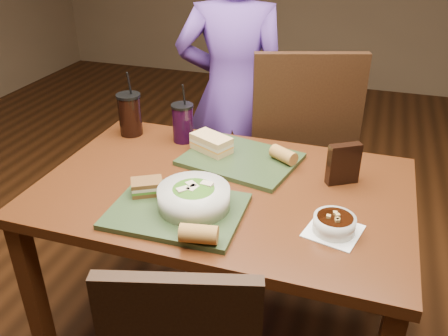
{
  "coord_description": "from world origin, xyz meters",
  "views": [
    {
      "loc": [
        0.45,
        -1.38,
        1.61
      ],
      "look_at": [
        0.0,
        0.0,
        0.82
      ],
      "focal_mm": 38.0,
      "sensor_mm": 36.0,
      "label": 1
    }
  ],
  "objects_px": {
    "tray_near": "(177,211)",
    "salad_bowl": "(194,196)",
    "baguette_near": "(199,234)",
    "cup_cola": "(130,114)",
    "chair_far": "(307,148)",
    "chip_bag": "(343,164)",
    "sandwich_far": "(211,143)",
    "dining_table": "(224,207)",
    "sandwich_near": "(147,187)",
    "baguette_far": "(283,155)",
    "diner": "(232,96)",
    "soup_bowl": "(334,224)",
    "tray_far": "(241,159)",
    "cup_berry": "(183,123)"
  },
  "relations": [
    {
      "from": "tray_near",
      "to": "tray_far",
      "type": "height_order",
      "value": "same"
    },
    {
      "from": "chair_far",
      "to": "baguette_near",
      "type": "height_order",
      "value": "chair_far"
    },
    {
      "from": "baguette_near",
      "to": "cup_cola",
      "type": "relative_size",
      "value": 0.39
    },
    {
      "from": "baguette_far",
      "to": "cup_berry",
      "type": "distance_m",
      "value": 0.46
    },
    {
      "from": "chair_far",
      "to": "tray_far",
      "type": "bearing_deg",
      "value": -111.83
    },
    {
      "from": "tray_far",
      "to": "baguette_far",
      "type": "relative_size",
      "value": 4.0
    },
    {
      "from": "chip_bag",
      "to": "diner",
      "type": "bearing_deg",
      "value": 100.83
    },
    {
      "from": "tray_near",
      "to": "sandwich_near",
      "type": "distance_m",
      "value": 0.15
    },
    {
      "from": "salad_bowl",
      "to": "sandwich_far",
      "type": "bearing_deg",
      "value": 101.66
    },
    {
      "from": "baguette_far",
      "to": "chair_far",
      "type": "bearing_deg",
      "value": 86.38
    },
    {
      "from": "baguette_near",
      "to": "baguette_far",
      "type": "height_order",
      "value": "baguette_near"
    },
    {
      "from": "chair_far",
      "to": "tray_far",
      "type": "relative_size",
      "value": 2.62
    },
    {
      "from": "tray_near",
      "to": "salad_bowl",
      "type": "xyz_separation_m",
      "value": [
        0.05,
        0.03,
        0.05
      ]
    },
    {
      "from": "dining_table",
      "to": "chair_far",
      "type": "distance_m",
      "value": 0.71
    },
    {
      "from": "sandwich_far",
      "to": "cup_cola",
      "type": "distance_m",
      "value": 0.41
    },
    {
      "from": "sandwich_near",
      "to": "baguette_near",
      "type": "height_order",
      "value": "baguette_near"
    },
    {
      "from": "salad_bowl",
      "to": "chip_bag",
      "type": "bearing_deg",
      "value": 37.85
    },
    {
      "from": "tray_far",
      "to": "baguette_near",
      "type": "height_order",
      "value": "baguette_near"
    },
    {
      "from": "tray_near",
      "to": "tray_far",
      "type": "xyz_separation_m",
      "value": [
        0.09,
        0.41,
        0.0
      ]
    },
    {
      "from": "diner",
      "to": "cup_berry",
      "type": "distance_m",
      "value": 0.52
    },
    {
      "from": "salad_bowl",
      "to": "chip_bag",
      "type": "height_order",
      "value": "chip_bag"
    },
    {
      "from": "tray_far",
      "to": "diner",
      "type": "bearing_deg",
      "value": 110.03
    },
    {
      "from": "tray_far",
      "to": "salad_bowl",
      "type": "distance_m",
      "value": 0.39
    },
    {
      "from": "chair_far",
      "to": "tray_near",
      "type": "xyz_separation_m",
      "value": [
        -0.29,
        -0.89,
        0.15
      ]
    },
    {
      "from": "sandwich_far",
      "to": "chair_far",
      "type": "bearing_deg",
      "value": 55.19
    },
    {
      "from": "chair_far",
      "to": "soup_bowl",
      "type": "distance_m",
      "value": 0.88
    },
    {
      "from": "baguette_far",
      "to": "soup_bowl",
      "type": "bearing_deg",
      "value": -57.86
    },
    {
      "from": "chair_far",
      "to": "baguette_far",
      "type": "xyz_separation_m",
      "value": [
        -0.03,
        -0.46,
        0.18
      ]
    },
    {
      "from": "chair_far",
      "to": "chip_bag",
      "type": "distance_m",
      "value": 0.6
    },
    {
      "from": "dining_table",
      "to": "chair_far",
      "type": "height_order",
      "value": "chair_far"
    },
    {
      "from": "soup_bowl",
      "to": "sandwich_far",
      "type": "xyz_separation_m",
      "value": [
        -0.53,
        0.38,
        0.02
      ]
    },
    {
      "from": "cup_cola",
      "to": "chair_far",
      "type": "bearing_deg",
      "value": 28.0
    },
    {
      "from": "sandwich_far",
      "to": "chip_bag",
      "type": "xyz_separation_m",
      "value": [
        0.52,
        -0.07,
        0.03
      ]
    },
    {
      "from": "dining_table",
      "to": "sandwich_near",
      "type": "xyz_separation_m",
      "value": [
        -0.22,
        -0.16,
        0.13
      ]
    },
    {
      "from": "tray_near",
      "to": "chip_bag",
      "type": "distance_m",
      "value": 0.61
    },
    {
      "from": "diner",
      "to": "baguette_far",
      "type": "distance_m",
      "value": 0.71
    },
    {
      "from": "diner",
      "to": "soup_bowl",
      "type": "relative_size",
      "value": 8.34
    },
    {
      "from": "dining_table",
      "to": "tray_far",
      "type": "distance_m",
      "value": 0.22
    },
    {
      "from": "cup_cola",
      "to": "cup_berry",
      "type": "bearing_deg",
      "value": 1.47
    },
    {
      "from": "diner",
      "to": "tray_near",
      "type": "bearing_deg",
      "value": 83.1
    },
    {
      "from": "tray_far",
      "to": "cup_berry",
      "type": "xyz_separation_m",
      "value": [
        -0.28,
        0.11,
        0.07
      ]
    },
    {
      "from": "tray_near",
      "to": "baguette_near",
      "type": "bearing_deg",
      "value": -47.24
    },
    {
      "from": "chair_far",
      "to": "baguette_far",
      "type": "height_order",
      "value": "chair_far"
    },
    {
      "from": "chip_bag",
      "to": "baguette_far",
      "type": "bearing_deg",
      "value": 132.12
    },
    {
      "from": "salad_bowl",
      "to": "sandwich_near",
      "type": "xyz_separation_m",
      "value": [
        -0.18,
        0.03,
        -0.01
      ]
    },
    {
      "from": "tray_far",
      "to": "cup_berry",
      "type": "bearing_deg",
      "value": 159.53
    },
    {
      "from": "dining_table",
      "to": "sandwich_near",
      "type": "height_order",
      "value": "sandwich_near"
    },
    {
      "from": "chair_far",
      "to": "chip_bag",
      "type": "xyz_separation_m",
      "value": [
        0.2,
        -0.53,
        0.21
      ]
    },
    {
      "from": "tray_near",
      "to": "chair_far",
      "type": "bearing_deg",
      "value": 72.23
    },
    {
      "from": "chair_far",
      "to": "cup_berry",
      "type": "relative_size",
      "value": 4.38
    }
  ]
}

